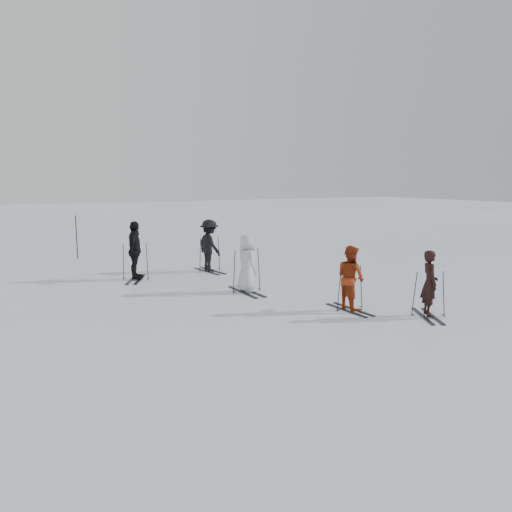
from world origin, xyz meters
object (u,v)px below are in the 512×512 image
at_px(piste_marker, 77,237).
at_px(skier_grey, 247,264).
at_px(skier_uphill_far, 210,246).
at_px(skier_red, 351,279).
at_px(skier_near_dark, 429,284).
at_px(skier_uphill_left, 135,251).

bearing_deg(piste_marker, skier_grey, -69.60).
bearing_deg(skier_uphill_far, skier_red, -179.52).
relative_size(skier_uphill_far, piste_marker, 1.01).
bearing_deg(skier_near_dark, piste_marker, 53.16).
bearing_deg(piste_marker, skier_uphill_left, -80.26).
xyz_separation_m(skier_uphill_left, piste_marker, (-0.92, 5.37, -0.04)).
distance_m(skier_near_dark, skier_grey, 5.07).
distance_m(skier_uphill_left, skier_uphill_far, 2.72).
xyz_separation_m(skier_near_dark, skier_uphill_far, (-2.16, 7.94, 0.12)).
relative_size(skier_red, piste_marker, 0.89).
height_order(skier_near_dark, skier_uphill_far, skier_uphill_far).
distance_m(skier_red, skier_grey, 3.29).
distance_m(skier_red, skier_uphill_far, 6.65).
height_order(skier_near_dark, skier_red, skier_red).
height_order(skier_red, skier_uphill_far, skier_uphill_far).
xyz_separation_m(skier_uphill_left, skier_uphill_far, (2.71, 0.22, -0.03)).
bearing_deg(skier_uphill_left, skier_red, -124.27).
height_order(skier_grey, skier_uphill_far, skier_uphill_far).
distance_m(skier_uphill_far, piste_marker, 6.30).
distance_m(skier_red, piste_marker, 12.58).
distance_m(skier_grey, piste_marker, 9.29).
relative_size(skier_grey, skier_uphill_far, 0.92).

